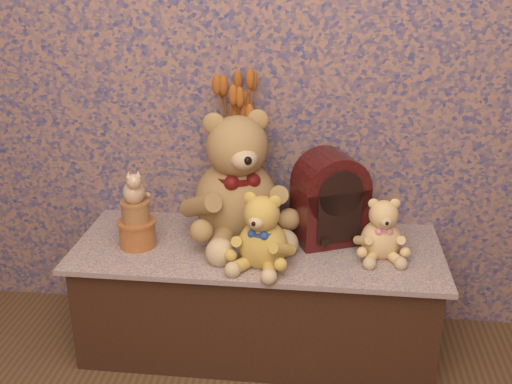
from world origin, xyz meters
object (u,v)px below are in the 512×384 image
teddy_medium (263,227)px  cat_figurine (134,185)px  cathedral_radio (330,197)px  teddy_small (382,225)px  ceramic_vase (239,201)px  biscuit_tin_lower (137,234)px  teddy_large (236,170)px

teddy_medium → cat_figurine: size_ratio=2.20×
cathedral_radio → cat_figurine: bearing=167.2°
teddy_medium → teddy_small: 0.44m
ceramic_vase → cat_figurine: size_ratio=1.57×
teddy_medium → biscuit_tin_lower: bearing=-175.6°
teddy_medium → cathedral_radio: 0.33m
cat_figurine → cathedral_radio: bearing=-11.7°
teddy_small → cat_figurine: 0.92m
biscuit_tin_lower → cat_figurine: 0.20m
teddy_small → cathedral_radio: bearing=143.0°
teddy_large → cat_figurine: size_ratio=4.02×
teddy_large → ceramic_vase: (-0.00, 0.08, -0.16)m
cathedral_radio → ceramic_vase: bearing=141.8°
teddy_large → teddy_small: (0.55, -0.12, -0.15)m
cat_figurine → teddy_small: bearing=-20.9°
biscuit_tin_lower → cathedral_radio: bearing=10.9°
teddy_large → cathedral_radio: (0.36, -0.01, -0.09)m
teddy_small → cat_figurine: size_ratio=1.83×
biscuit_tin_lower → cat_figurine: size_ratio=1.03×
teddy_medium → cat_figurine: (-0.49, 0.09, 0.10)m
teddy_medium → biscuit_tin_lower: (-0.49, 0.09, -0.10)m
ceramic_vase → cathedral_radio: bearing=-14.4°
cat_figurine → ceramic_vase: bearing=10.7°
teddy_large → teddy_small: teddy_large is taller
teddy_large → biscuit_tin_lower: size_ratio=3.90×
teddy_small → cathedral_radio: (-0.19, 0.11, 0.05)m
teddy_small → biscuit_tin_lower: bearing=175.3°
cathedral_radio → cat_figurine: size_ratio=2.65×
teddy_small → teddy_large: bearing=161.1°
biscuit_tin_lower → ceramic_vase: bearing=33.3°
teddy_medium → cathedral_radio: (0.23, 0.23, 0.03)m
teddy_medium → teddy_small: (0.42, 0.11, -0.02)m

